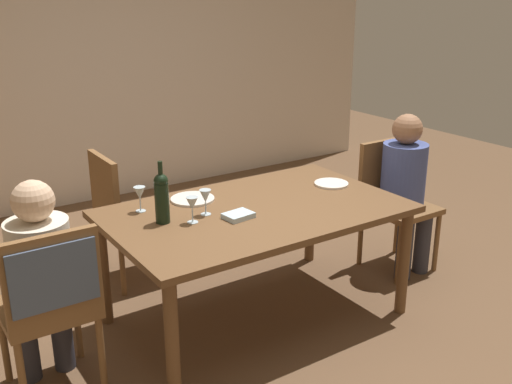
# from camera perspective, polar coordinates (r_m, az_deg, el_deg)

# --- Properties ---
(ground_plane) EXTENTS (10.00, 10.00, 0.00)m
(ground_plane) POSITION_cam_1_polar(r_m,az_deg,el_deg) (3.83, 0.00, -11.74)
(ground_plane) COLOR brown
(rear_room_partition) EXTENTS (6.40, 0.12, 2.70)m
(rear_room_partition) POSITION_cam_1_polar(r_m,az_deg,el_deg) (5.79, -15.63, 12.33)
(rear_room_partition) COLOR beige
(rear_room_partition) RESTS_ON ground_plane
(dining_table) EXTENTS (1.73, 1.06, 0.72)m
(dining_table) POSITION_cam_1_polar(r_m,az_deg,el_deg) (3.54, 0.00, -2.70)
(dining_table) COLOR brown
(dining_table) RESTS_ON ground_plane
(chair_left_end) EXTENTS (0.44, 0.46, 0.92)m
(chair_left_end) POSITION_cam_1_polar(r_m,az_deg,el_deg) (3.00, -18.97, -9.14)
(chair_left_end) COLOR brown
(chair_left_end) RESTS_ON ground_plane
(chair_right_end) EXTENTS (0.44, 0.44, 0.92)m
(chair_right_end) POSITION_cam_1_polar(r_m,az_deg,el_deg) (4.41, 12.88, -0.32)
(chair_right_end) COLOR brown
(chair_right_end) RESTS_ON ground_plane
(chair_far_left) EXTENTS (0.44, 0.44, 0.92)m
(chair_far_left) POSITION_cam_1_polar(r_m,az_deg,el_deg) (4.14, -12.61, -1.58)
(chair_far_left) COLOR brown
(chair_far_left) RESTS_ON ground_plane
(person_woman_host) EXTENTS (0.30, 0.34, 1.12)m
(person_woman_host) POSITION_cam_1_polar(r_m,az_deg,el_deg) (3.11, -19.83, -7.12)
(person_woman_host) COLOR #33333D
(person_woman_host) RESTS_ON ground_plane
(person_man_bearded) EXTENTS (0.31, 0.36, 1.14)m
(person_man_bearded) POSITION_cam_1_polar(r_m,az_deg,el_deg) (4.30, 14.09, 0.85)
(person_man_bearded) COLOR #33333D
(person_man_bearded) RESTS_ON ground_plane
(wine_bottle_tall_green) EXTENTS (0.08, 0.08, 0.35)m
(wine_bottle_tall_green) POSITION_cam_1_polar(r_m,az_deg,el_deg) (3.29, -8.98, -0.42)
(wine_bottle_tall_green) COLOR black
(wine_bottle_tall_green) RESTS_ON dining_table
(wine_glass_near_left) EXTENTS (0.07, 0.07, 0.15)m
(wine_glass_near_left) POSITION_cam_1_polar(r_m,az_deg,el_deg) (3.49, -11.03, -0.18)
(wine_glass_near_left) COLOR silver
(wine_glass_near_left) RESTS_ON dining_table
(wine_glass_centre) EXTENTS (0.07, 0.07, 0.15)m
(wine_glass_centre) POSITION_cam_1_polar(r_m,az_deg,el_deg) (3.39, -4.85, -0.48)
(wine_glass_centre) COLOR silver
(wine_glass_centre) RESTS_ON dining_table
(wine_glass_near_right) EXTENTS (0.07, 0.07, 0.15)m
(wine_glass_near_right) POSITION_cam_1_polar(r_m,az_deg,el_deg) (3.28, -6.11, -1.19)
(wine_glass_near_right) COLOR silver
(wine_glass_near_right) RESTS_ON dining_table
(dinner_plate_host) EXTENTS (0.22, 0.22, 0.01)m
(dinner_plate_host) POSITION_cam_1_polar(r_m,az_deg,el_deg) (3.95, 7.19, 0.80)
(dinner_plate_host) COLOR white
(dinner_plate_host) RESTS_ON dining_table
(dinner_plate_guest_left) EXTENTS (0.27, 0.27, 0.01)m
(dinner_plate_guest_left) POSITION_cam_1_polar(r_m,az_deg,el_deg) (3.66, -6.07, -0.67)
(dinner_plate_guest_left) COLOR silver
(dinner_plate_guest_left) RESTS_ON dining_table
(folded_napkin) EXTENTS (0.17, 0.14, 0.03)m
(folded_napkin) POSITION_cam_1_polar(r_m,az_deg,el_deg) (3.36, -1.69, -2.26)
(folded_napkin) COLOR #ADC6D6
(folded_napkin) RESTS_ON dining_table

